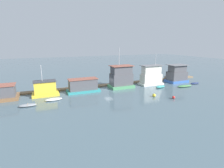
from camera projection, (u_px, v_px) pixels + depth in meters
name	position (u px, v px, depth m)	size (l,w,h in m)	color
ground_plane	(110.00, 89.00, 42.40)	(200.00, 200.00, 0.00)	#475B66
dock_walkway	(105.00, 85.00, 45.49)	(59.60, 1.88, 0.30)	#846B4C
houseboat_brown	(1.00, 93.00, 33.98)	(5.89, 4.15, 2.96)	brown
houseboat_yellow	(45.00, 89.00, 36.94)	(5.38, 3.68, 6.45)	gold
houseboat_teal	(83.00, 86.00, 39.60)	(7.32, 3.53, 3.04)	teal
houseboat_green	(121.00, 78.00, 42.95)	(5.92, 3.75, 9.78)	#4C9360
houseboat_white	(151.00, 76.00, 46.11)	(6.25, 3.26, 8.07)	white
houseboat_blue	(177.00, 74.00, 49.14)	(5.62, 3.93, 4.92)	#3866B7
dinghy_grey	(28.00, 105.00, 30.62)	(2.98, 1.34, 0.47)	gray
dinghy_white	(54.00, 99.00, 33.87)	(3.22, 1.46, 0.41)	white
dinghy_teal	(160.00, 87.00, 43.32)	(3.07, 1.71, 0.52)	teal
dinghy_green	(185.00, 86.00, 44.06)	(4.22, 1.49, 0.48)	#47844C
dinghy_navy	(195.00, 83.00, 47.33)	(2.63, 1.16, 0.36)	navy
mooring_post_far_left	(158.00, 78.00, 50.27)	(0.28, 0.28, 1.82)	brown
mooring_post_far_right	(165.00, 78.00, 51.19)	(0.27, 0.27, 1.39)	brown
buoy_yellow	(154.00, 95.00, 36.01)	(0.68, 0.68, 0.68)	yellow
buoy_red	(174.00, 97.00, 34.79)	(0.58, 0.58, 0.58)	red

